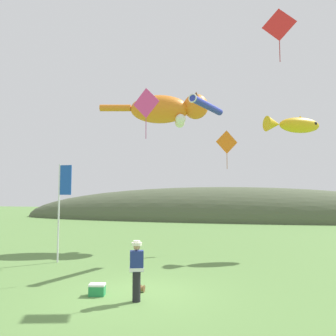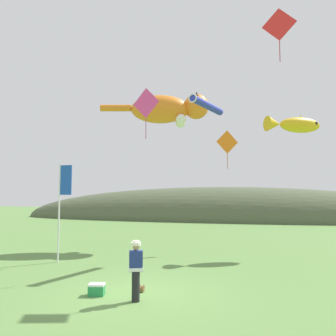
# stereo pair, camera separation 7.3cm
# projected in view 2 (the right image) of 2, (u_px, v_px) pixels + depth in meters

# --- Properties ---
(ground_plane) EXTENTS (120.00, 120.00, 0.00)m
(ground_plane) POSITION_uv_depth(u_px,v_px,m) (138.00, 294.00, 10.34)
(ground_plane) COLOR #5B8442
(distant_hill_ridge) EXTENTS (53.01, 10.78, 8.00)m
(distant_hill_ridge) POSITION_uv_depth(u_px,v_px,m) (220.00, 220.00, 40.11)
(distant_hill_ridge) COLOR #4C563D
(distant_hill_ridge) RESTS_ON ground
(festival_attendant) EXTENTS (0.48, 0.39, 1.77)m
(festival_attendant) POSITION_uv_depth(u_px,v_px,m) (136.00, 269.00, 9.73)
(festival_attendant) COLOR black
(festival_attendant) RESTS_ON ground
(kite_spool) EXTENTS (0.13, 0.23, 0.23)m
(kite_spool) POSITION_uv_depth(u_px,v_px,m) (142.00, 288.00, 10.60)
(kite_spool) COLOR olive
(kite_spool) RESTS_ON ground
(picnic_cooler) EXTENTS (0.55, 0.42, 0.36)m
(picnic_cooler) POSITION_uv_depth(u_px,v_px,m) (97.00, 289.00, 10.25)
(picnic_cooler) COLOR #268C4C
(picnic_cooler) RESTS_ON ground
(festival_banner_pole) EXTENTS (0.66, 0.08, 4.57)m
(festival_banner_pole) POSITION_uv_depth(u_px,v_px,m) (62.00, 197.00, 15.40)
(festival_banner_pole) COLOR silver
(festival_banner_pole) RESTS_ON ground
(kite_giant_cat) EXTENTS (6.84, 2.80, 2.11)m
(kite_giant_cat) POSITION_uv_depth(u_px,v_px,m) (168.00, 110.00, 21.04)
(kite_giant_cat) COLOR orange
(kite_fish_windsock) EXTENTS (3.30, 2.21, 1.00)m
(kite_fish_windsock) POSITION_uv_depth(u_px,v_px,m) (294.00, 125.00, 18.18)
(kite_fish_windsock) COLOR gold
(kite_tube_streamer) EXTENTS (1.41, 3.14, 0.44)m
(kite_tube_streamer) POSITION_uv_depth(u_px,v_px,m) (207.00, 105.00, 16.56)
(kite_tube_streamer) COLOR #2633A5
(kite_diamond_orange) EXTENTS (1.22, 0.71, 2.30)m
(kite_diamond_orange) POSITION_uv_depth(u_px,v_px,m) (227.00, 142.00, 19.35)
(kite_diamond_orange) COLOR orange
(kite_diamond_pink) EXTENTS (1.29, 0.36, 2.23)m
(kite_diamond_pink) POSITION_uv_depth(u_px,v_px,m) (146.00, 103.00, 14.19)
(kite_diamond_pink) COLOR #E53F8C
(kite_diamond_red) EXTENTS (1.39, 0.25, 2.31)m
(kite_diamond_red) POSITION_uv_depth(u_px,v_px,m) (279.00, 25.00, 13.61)
(kite_diamond_red) COLOR red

